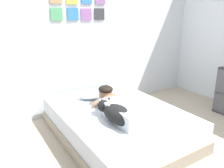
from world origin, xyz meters
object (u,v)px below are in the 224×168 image
at_px(person_lying, 121,106).
at_px(pillow, 96,94).
at_px(dog, 116,113).
at_px(cell_phone, 144,116).
at_px(bed, 117,122).
at_px(coffee_cup, 113,97).

bearing_deg(person_lying, pillow, 88.20).
height_order(dog, cell_phone, dog).
xyz_separation_m(pillow, dog, (-0.18, -0.82, 0.05)).
xyz_separation_m(person_lying, dog, (-0.15, -0.14, -0.00)).
distance_m(pillow, person_lying, 0.68).
xyz_separation_m(person_lying, cell_phone, (0.21, -0.19, -0.10)).
xyz_separation_m(bed, cell_phone, (0.17, -0.34, 0.19)).
bearing_deg(pillow, coffee_cup, -48.66).
xyz_separation_m(bed, dog, (-0.20, -0.28, 0.29)).
distance_m(person_lying, coffee_cup, 0.53).
bearing_deg(bed, pillow, 92.47).
bearing_deg(dog, bed, 54.91).
bearing_deg(coffee_cup, cell_phone, -88.61).
bearing_deg(dog, coffee_cup, 60.60).
height_order(dog, coffee_cup, dog).
bearing_deg(pillow, dog, -102.13).
xyz_separation_m(pillow, cell_phone, (0.19, -0.87, -0.05)).
distance_m(pillow, cell_phone, 0.90).
relative_size(person_lying, cell_phone, 6.57).
bearing_deg(dog, cell_phone, -8.42).
relative_size(person_lying, coffee_cup, 7.36).
relative_size(person_lying, dog, 1.60).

